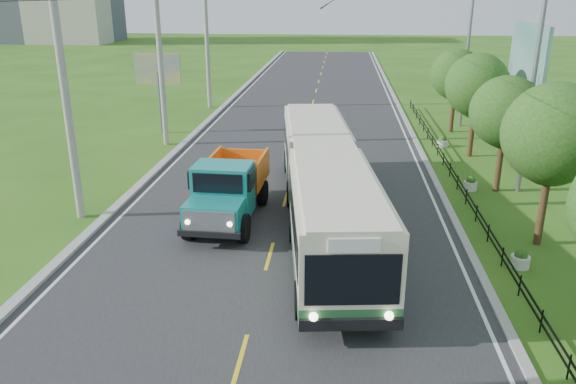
# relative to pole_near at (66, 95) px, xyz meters

# --- Properties ---
(ground) EXTENTS (240.00, 240.00, 0.00)m
(ground) POSITION_rel_pole_near_xyz_m (8.26, -9.00, -5.09)
(ground) COLOR #295714
(ground) RESTS_ON ground
(road) EXTENTS (14.00, 120.00, 0.02)m
(road) POSITION_rel_pole_near_xyz_m (8.26, 11.00, -5.08)
(road) COLOR #28282B
(road) RESTS_ON ground
(curb_left) EXTENTS (0.40, 120.00, 0.15)m
(curb_left) POSITION_rel_pole_near_xyz_m (1.06, 11.00, -5.02)
(curb_left) COLOR #9E9E99
(curb_left) RESTS_ON ground
(curb_right) EXTENTS (0.30, 120.00, 0.10)m
(curb_right) POSITION_rel_pole_near_xyz_m (15.41, 11.00, -5.04)
(curb_right) COLOR #9E9E99
(curb_right) RESTS_ON ground
(edge_line_left) EXTENTS (0.12, 120.00, 0.00)m
(edge_line_left) POSITION_rel_pole_near_xyz_m (1.61, 11.00, -5.07)
(edge_line_left) COLOR silver
(edge_line_left) RESTS_ON road
(edge_line_right) EXTENTS (0.12, 120.00, 0.00)m
(edge_line_right) POSITION_rel_pole_near_xyz_m (14.91, 11.00, -5.07)
(edge_line_right) COLOR silver
(edge_line_right) RESTS_ON road
(centre_dash) EXTENTS (0.12, 2.20, 0.00)m
(centre_dash) POSITION_rel_pole_near_xyz_m (8.26, -9.00, -5.07)
(centre_dash) COLOR yellow
(centre_dash) RESTS_ON road
(railing_right) EXTENTS (0.04, 40.00, 0.60)m
(railing_right) POSITION_rel_pole_near_xyz_m (16.26, 5.00, -4.79)
(railing_right) COLOR black
(railing_right) RESTS_ON ground
(pole_near) EXTENTS (3.51, 0.32, 10.00)m
(pole_near) POSITION_rel_pole_near_xyz_m (0.00, 0.00, 0.00)
(pole_near) COLOR gray
(pole_near) RESTS_ON ground
(pole_mid) EXTENTS (3.51, 0.32, 10.00)m
(pole_mid) POSITION_rel_pole_near_xyz_m (0.00, 12.00, 0.00)
(pole_mid) COLOR gray
(pole_mid) RESTS_ON ground
(pole_far) EXTENTS (3.51, 0.32, 10.00)m
(pole_far) POSITION_rel_pole_near_xyz_m (0.00, 24.00, 0.00)
(pole_far) COLOR gray
(pole_far) RESTS_ON ground
(tree_third) EXTENTS (3.60, 3.62, 6.00)m
(tree_third) POSITION_rel_pole_near_xyz_m (18.12, -0.86, -1.11)
(tree_third) COLOR #382314
(tree_third) RESTS_ON ground
(tree_fourth) EXTENTS (3.24, 3.31, 5.40)m
(tree_fourth) POSITION_rel_pole_near_xyz_m (18.12, 5.14, -1.51)
(tree_fourth) COLOR #382314
(tree_fourth) RESTS_ON ground
(tree_fifth) EXTENTS (3.48, 3.52, 5.80)m
(tree_fifth) POSITION_rel_pole_near_xyz_m (18.12, 11.14, -1.24)
(tree_fifth) COLOR #382314
(tree_fifth) RESTS_ON ground
(tree_back) EXTENTS (3.30, 3.36, 5.50)m
(tree_back) POSITION_rel_pole_near_xyz_m (18.12, 17.14, -1.44)
(tree_back) COLOR #382314
(tree_back) RESTS_ON ground
(streetlight_mid) EXTENTS (3.02, 0.20, 9.07)m
(streetlight_mid) POSITION_rel_pole_near_xyz_m (18.90, 5.00, -0.19)
(streetlight_mid) COLOR slate
(streetlight_mid) RESTS_ON ground
(streetlight_far) EXTENTS (3.02, 0.20, 9.07)m
(streetlight_far) POSITION_rel_pole_near_xyz_m (18.90, 19.00, -0.19)
(streetlight_far) COLOR slate
(streetlight_far) RESTS_ON ground
(planter_near) EXTENTS (0.64, 0.64, 0.67)m
(planter_near) POSITION_rel_pole_near_xyz_m (16.86, -3.00, -4.81)
(planter_near) COLOR silver
(planter_near) RESTS_ON ground
(planter_mid) EXTENTS (0.64, 0.64, 0.67)m
(planter_mid) POSITION_rel_pole_near_xyz_m (16.86, 5.00, -4.81)
(planter_mid) COLOR silver
(planter_mid) RESTS_ON ground
(planter_far) EXTENTS (0.64, 0.64, 0.67)m
(planter_far) POSITION_rel_pole_near_xyz_m (16.86, 13.00, -4.81)
(planter_far) COLOR silver
(planter_far) RESTS_ON ground
(billboard_left) EXTENTS (3.00, 0.20, 5.20)m
(billboard_left) POSITION_rel_pole_near_xyz_m (-1.24, 15.00, -1.23)
(billboard_left) COLOR slate
(billboard_left) RESTS_ON ground
(billboard_right) EXTENTS (0.24, 6.00, 7.30)m
(billboard_right) POSITION_rel_pole_near_xyz_m (20.56, 11.00, 0.25)
(billboard_right) COLOR slate
(billboard_right) RESTS_ON ground
(bus) EXTENTS (4.70, 17.02, 3.25)m
(bus) POSITION_rel_pole_near_xyz_m (10.04, 0.09, -3.14)
(bus) COLOR #296635
(bus) RESTS_ON ground
(dump_truck) EXTENTS (2.66, 6.30, 2.61)m
(dump_truck) POSITION_rel_pole_near_xyz_m (6.19, 0.33, -3.62)
(dump_truck) COLOR teal
(dump_truck) RESTS_ON ground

